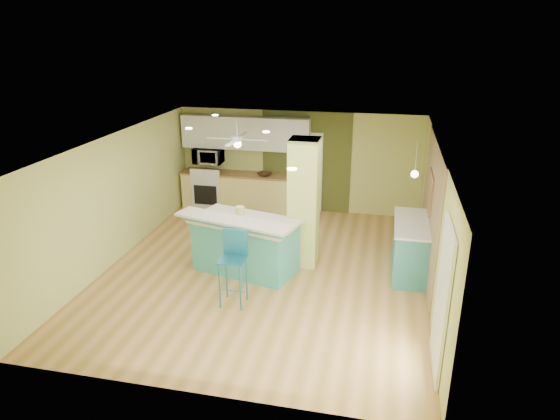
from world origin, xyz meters
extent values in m
cube|color=#A67C3A|center=(0.00, 0.00, -0.01)|extent=(6.00, 7.00, 0.01)
cube|color=white|center=(0.00, 0.00, 2.50)|extent=(6.00, 7.00, 0.01)
cube|color=#C2C569|center=(0.00, 3.50, 1.25)|extent=(6.00, 0.01, 2.50)
cube|color=#C2C569|center=(0.00, -3.50, 1.25)|extent=(6.00, 0.01, 2.50)
cube|color=#C2C569|center=(-3.00, 0.00, 1.25)|extent=(0.01, 7.00, 2.50)
cube|color=#C2C569|center=(3.00, 0.00, 1.25)|extent=(0.01, 7.00, 2.50)
cube|color=#82684A|center=(2.99, 0.60, 1.25)|extent=(0.02, 3.40, 2.50)
cube|color=#4B5120|center=(0.20, 3.49, 1.25)|extent=(2.20, 0.02, 2.50)
cube|color=silver|center=(0.20, 3.46, 1.00)|extent=(0.82, 0.05, 2.00)
cube|color=white|center=(2.97, -2.30, 1.05)|extent=(0.04, 1.08, 2.10)
cube|color=#B5C95D|center=(0.65, 0.50, 1.25)|extent=(0.55, 0.55, 2.50)
cube|color=#E7D679|center=(-1.30, 3.20, 0.45)|extent=(3.20, 0.60, 0.90)
cube|color=olive|center=(-1.30, 3.20, 0.92)|extent=(3.25, 0.63, 0.04)
cube|color=silver|center=(-2.25, 3.20, 0.45)|extent=(0.76, 0.64, 0.90)
cube|color=black|center=(-2.25, 2.87, 0.42)|extent=(0.59, 0.02, 0.50)
cube|color=silver|center=(-2.25, 2.90, 0.99)|extent=(0.76, 0.06, 0.18)
cube|color=silver|center=(-1.30, 3.32, 1.95)|extent=(3.20, 0.34, 0.80)
imported|color=silver|center=(-2.25, 3.20, 1.35)|extent=(0.70, 0.48, 0.39)
cylinder|color=white|center=(-1.10, 2.00, 2.30)|extent=(0.03, 0.03, 0.40)
cylinder|color=white|center=(-1.10, 2.00, 2.10)|extent=(0.24, 0.24, 0.10)
sphere|color=white|center=(-1.10, 2.00, 1.98)|extent=(0.18, 0.18, 0.18)
cylinder|color=silver|center=(2.65, 0.75, 2.19)|extent=(0.01, 0.01, 0.62)
sphere|color=white|center=(2.65, 0.75, 1.88)|extent=(0.14, 0.14, 0.14)
cube|color=brown|center=(2.96, 0.80, 1.55)|extent=(0.03, 0.90, 0.70)
cube|color=teal|center=(-0.36, -0.04, 0.49)|extent=(2.02, 1.35, 0.98)
cube|color=beige|center=(-0.36, -0.04, 1.01)|extent=(2.15, 1.48, 0.05)
cube|color=teal|center=(-0.47, -0.46, 1.10)|extent=(2.06, 0.66, 0.14)
cube|color=beige|center=(-0.47, -0.46, 1.17)|extent=(2.27, 0.99, 0.04)
cylinder|color=#1C6881|center=(-0.40, -1.47, 0.40)|extent=(0.03, 0.03, 0.81)
cylinder|color=#1C6881|center=(-0.04, -1.48, 0.40)|extent=(0.03, 0.03, 0.81)
cylinder|color=#1C6881|center=(-0.40, -1.12, 0.40)|extent=(0.03, 0.03, 0.81)
cylinder|color=#1C6881|center=(-0.04, -1.12, 0.40)|extent=(0.03, 0.03, 0.81)
cube|color=#1C6881|center=(-0.22, -1.30, 0.82)|extent=(0.43, 0.43, 0.03)
cube|color=#1C6881|center=(-0.22, -1.11, 1.07)|extent=(0.43, 0.04, 0.45)
cube|color=teal|center=(2.70, 0.52, 0.49)|extent=(0.63, 1.53, 0.98)
cube|color=white|center=(2.70, 0.52, 1.00)|extent=(0.68, 1.59, 0.04)
imported|color=#392317|center=(-0.78, 3.14, 0.98)|extent=(0.43, 0.43, 0.08)
cylinder|color=yellow|center=(-0.54, 0.22, 1.11)|extent=(0.17, 0.17, 0.15)
camera|label=1|loc=(2.11, -8.33, 4.44)|focal=32.00mm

